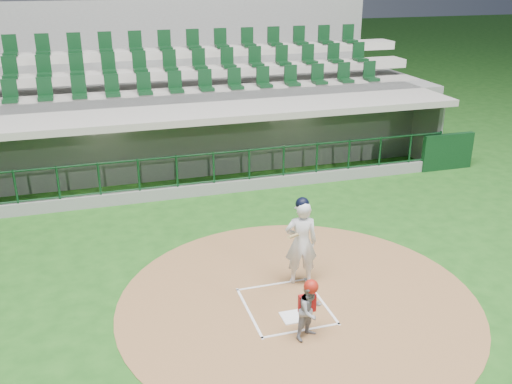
% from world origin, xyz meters
% --- Properties ---
extents(ground, '(120.00, 120.00, 0.00)m').
position_xyz_m(ground, '(0.00, 0.00, 0.00)').
color(ground, '#1A4B15').
rests_on(ground, ground).
extents(dirt_circle, '(7.20, 7.20, 0.01)m').
position_xyz_m(dirt_circle, '(0.30, -0.20, 0.01)').
color(dirt_circle, brown).
rests_on(dirt_circle, ground).
extents(home_plate, '(0.43, 0.43, 0.02)m').
position_xyz_m(home_plate, '(0.00, -0.70, 0.02)').
color(home_plate, white).
rests_on(home_plate, dirt_circle).
extents(batter_box_chalk, '(1.55, 1.80, 0.01)m').
position_xyz_m(batter_box_chalk, '(0.00, -0.30, 0.02)').
color(batter_box_chalk, white).
rests_on(batter_box_chalk, ground).
extents(dugout_structure, '(16.40, 3.70, 3.00)m').
position_xyz_m(dugout_structure, '(0.23, 7.82, 0.96)').
color(dugout_structure, slate).
rests_on(dugout_structure, ground).
extents(seating_deck, '(17.00, 6.72, 5.15)m').
position_xyz_m(seating_deck, '(0.00, 10.91, 1.42)').
color(seating_deck, slate).
rests_on(seating_deck, ground).
extents(batter, '(0.92, 0.93, 1.93)m').
position_xyz_m(batter, '(0.60, 0.49, 0.97)').
color(batter, silver).
rests_on(batter, dirt_circle).
extents(catcher, '(0.65, 0.59, 1.17)m').
position_xyz_m(catcher, '(0.08, -1.34, 0.59)').
color(catcher, gray).
rests_on(catcher, dirt_circle).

